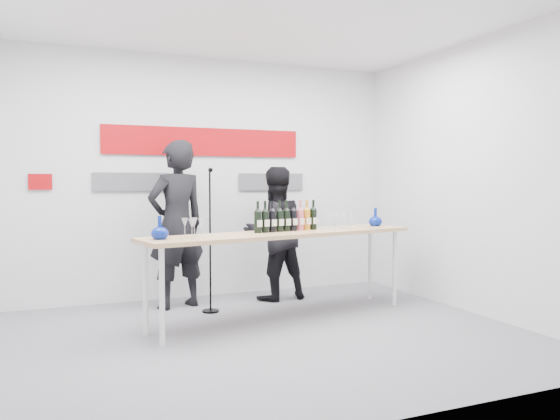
{
  "coord_description": "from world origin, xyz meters",
  "views": [
    {
      "loc": [
        -1.77,
        -4.73,
        1.45
      ],
      "look_at": [
        0.46,
        0.63,
        1.15
      ],
      "focal_mm": 35.0,
      "sensor_mm": 36.0,
      "label": 1
    }
  ],
  "objects_px": {
    "presenter_right": "(274,233)",
    "mic_stand": "(210,268)",
    "tasting_table": "(284,239)",
    "presenter_left": "(177,224)"
  },
  "relations": [
    {
      "from": "tasting_table",
      "to": "presenter_left",
      "type": "relative_size",
      "value": 1.63
    },
    {
      "from": "presenter_left",
      "to": "presenter_right",
      "type": "height_order",
      "value": "presenter_left"
    },
    {
      "from": "presenter_right",
      "to": "mic_stand",
      "type": "relative_size",
      "value": 1.02
    },
    {
      "from": "tasting_table",
      "to": "mic_stand",
      "type": "bearing_deg",
      "value": 126.37
    },
    {
      "from": "presenter_left",
      "to": "presenter_right",
      "type": "xyz_separation_m",
      "value": [
        1.2,
        -0.02,
        -0.15
      ]
    },
    {
      "from": "presenter_right",
      "to": "tasting_table",
      "type": "bearing_deg",
      "value": 68.78
    },
    {
      "from": "presenter_left",
      "to": "mic_stand",
      "type": "bearing_deg",
      "value": 111.59
    },
    {
      "from": "presenter_right",
      "to": "presenter_left",
      "type": "bearing_deg",
      "value": -6.11
    },
    {
      "from": "tasting_table",
      "to": "mic_stand",
      "type": "height_order",
      "value": "mic_stand"
    },
    {
      "from": "tasting_table",
      "to": "mic_stand",
      "type": "xyz_separation_m",
      "value": [
        -0.64,
        0.58,
        -0.36
      ]
    }
  ]
}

